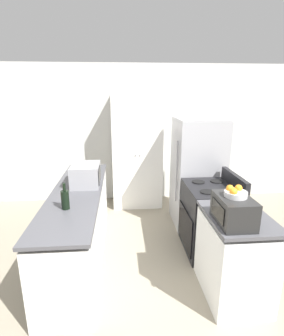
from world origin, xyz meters
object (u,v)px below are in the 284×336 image
pantry_cabinet (137,151)px  fruit_bowl (235,193)px  microwave (86,175)px  wine_bottle (65,199)px  refrigerator (197,173)px  toaster_oven (233,210)px  stove (210,218)px

pantry_cabinet → fruit_bowl: size_ratio=10.16×
microwave → pantry_cabinet: bearing=62.1°
pantry_cabinet → fruit_bowl: 2.70m
microwave → fruit_bowl: fruit_bowl is taller
wine_bottle → fruit_bowl: (1.61, -0.43, 0.19)m
refrigerator → microwave: 1.78m
pantry_cabinet → toaster_oven: bearing=-74.5°
microwave → toaster_oven: 1.89m
stove → wine_bottle: (-1.75, -0.53, 0.56)m
pantry_cabinet → refrigerator: pantry_cabinet is taller
pantry_cabinet → refrigerator: size_ratio=1.21×
stove → refrigerator: 0.91m
stove → refrigerator: bearing=87.4°
microwave → fruit_bowl: (1.48, -1.17, 0.16)m
pantry_cabinet → wine_bottle: size_ratio=7.31×
wine_bottle → fruit_bowl: fruit_bowl is taller
pantry_cabinet → toaster_oven: size_ratio=4.82×
stove → wine_bottle: size_ratio=3.79×
stove → microwave: microwave is taller
pantry_cabinet → fruit_bowl: pantry_cabinet is taller
microwave → wine_bottle: (-0.12, -0.74, -0.03)m
stove → pantry_cabinet: bearing=118.1°
refrigerator → toaster_oven: (-0.18, -1.79, 0.19)m
pantry_cabinet → microwave: bearing=-117.9°
stove → fruit_bowl: size_ratio=5.27×
stove → toaster_oven: (-0.15, -0.97, 0.58)m
refrigerator → wine_bottle: bearing=-143.0°
stove → microwave: bearing=172.6°
wine_bottle → toaster_oven: (1.60, -0.44, 0.02)m
pantry_cabinet → stove: size_ratio=1.93×
toaster_oven → microwave: bearing=141.4°
wine_bottle → fruit_bowl: 1.67m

